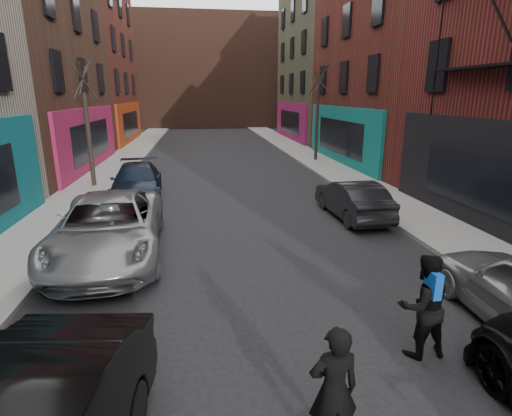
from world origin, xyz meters
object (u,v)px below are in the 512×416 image
object	(u,v)px
parked_left_far	(109,227)
pedestrian	(423,306)
tree_left_far	(86,114)
parked_right_end	(352,199)
tree_right_far	(318,106)
parked_left_end	(137,182)
skateboarder	(333,390)

from	to	relation	value
parked_left_far	pedestrian	distance (m)	7.85
tree_left_far	parked_right_end	world-z (taller)	tree_left_far
pedestrian	parked_left_far	bearing A→B (deg)	-42.92
tree_right_far	parked_left_far	size ratio (longest dim) A/B	1.17
parked_left_end	parked_left_far	bearing A→B (deg)	-92.77
pedestrian	tree_right_far	bearing A→B (deg)	-103.79
skateboarder	parked_right_end	bearing A→B (deg)	-112.96
tree_right_far	skateboarder	size ratio (longest dim) A/B	4.15
tree_right_far	pedestrian	xyz separation A→B (m)	(-3.97, -19.72, -2.63)
parked_right_end	parked_left_end	bearing A→B (deg)	-28.50
tree_left_far	parked_right_end	size ratio (longest dim) A/B	1.61
parked_right_end	pedestrian	distance (m)	7.81
parked_left_end	parked_right_end	xyz separation A→B (m)	(7.90, -3.88, -0.04)
tree_left_far	pedestrian	xyz separation A→B (m)	(8.43, -13.72, -2.48)
parked_left_far	pedestrian	world-z (taller)	pedestrian
parked_left_end	skateboarder	xyz separation A→B (m)	(4.07, -13.17, 0.22)
parked_right_end	pedestrian	bearing A→B (deg)	74.67
parked_left_far	parked_right_end	xyz separation A→B (m)	(7.72, 2.51, -0.15)
parked_left_far	parked_left_end	size ratio (longest dim) A/B	1.21
parked_left_far	parked_left_end	distance (m)	6.40
tree_left_far	parked_left_far	bearing A→B (deg)	-74.05
parked_left_end	parked_right_end	world-z (taller)	parked_left_end
tree_right_far	pedestrian	distance (m)	20.29
tree_left_far	pedestrian	bearing A→B (deg)	-58.42
parked_left_end	tree_right_far	bearing A→B (deg)	34.77
tree_left_far	parked_left_far	world-z (taller)	tree_left_far
parked_right_end	pedestrian	xyz separation A→B (m)	(-1.76, -7.61, 0.23)
tree_left_far	parked_left_far	distance (m)	9.33
parked_left_end	pedestrian	size ratio (longest dim) A/B	2.72
parked_left_far	tree_left_far	bearing A→B (deg)	102.17
parked_left_far	parked_right_end	bearing A→B (deg)	14.22
parked_left_far	pedestrian	xyz separation A→B (m)	(5.97, -5.10, 0.09)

